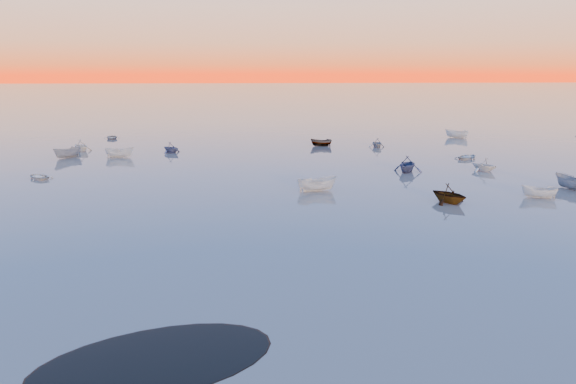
{
  "coord_description": "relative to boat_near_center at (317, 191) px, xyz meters",
  "views": [
    {
      "loc": [
        -4.29,
        -21.42,
        12.68
      ],
      "look_at": [
        -1.08,
        28.0,
        1.49
      ],
      "focal_mm": 35.0,
      "sensor_mm": 36.0,
      "label": 1
    }
  ],
  "objects": [
    {
      "name": "mud_lobes",
      "position": [
        -2.36,
        -35.87,
        0.01
      ],
      "size": [
        140.0,
        6.0,
        0.07
      ],
      "primitive_type": null,
      "color": "black",
      "rests_on": "ground"
    },
    {
      "name": "boat_near_center",
      "position": [
        0.0,
        0.0,
        0.0
      ],
      "size": [
        2.38,
        4.42,
        1.46
      ],
      "primitive_type": "imported",
      "rotation": [
        0.0,
        0.0,
        1.72
      ],
      "color": "silver",
      "rests_on": "ground"
    },
    {
      "name": "moored_fleet",
      "position": [
        -2.36,
        18.13,
        0.0
      ],
      "size": [
        124.0,
        58.0,
        1.2
      ],
      "primitive_type": null,
      "color": "silver",
      "rests_on": "ground"
    },
    {
      "name": "ground",
      "position": [
        -2.36,
        65.13,
        0.0
      ],
      "size": [
        600.0,
        600.0,
        0.0
      ],
      "primitive_type": "plane",
      "color": "#6E645C",
      "rests_on": "ground"
    },
    {
      "name": "boat_near_right",
      "position": [
        21.85,
        9.93,
        0.0
      ],
      "size": [
        3.74,
        3.26,
        1.21
      ],
      "primitive_type": "imported",
      "rotation": [
        0.0,
        0.0,
        3.75
      ],
      "color": "silver",
      "rests_on": "ground"
    }
  ]
}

